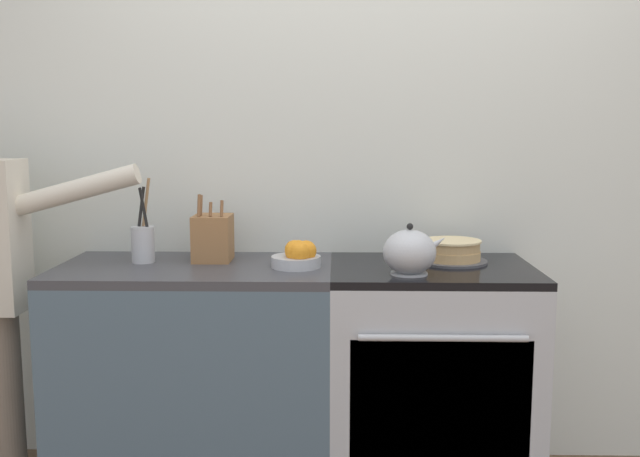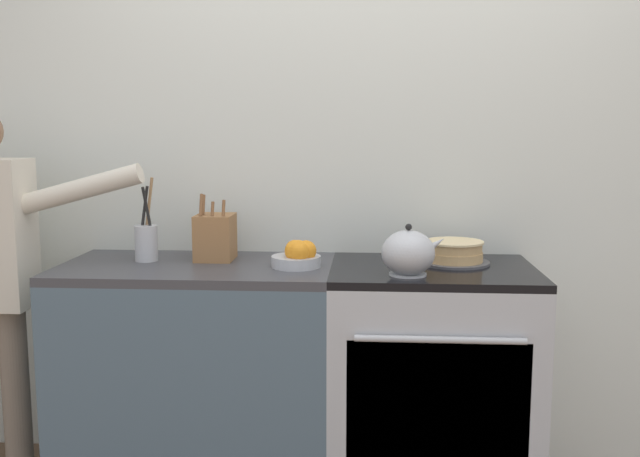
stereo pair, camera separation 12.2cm
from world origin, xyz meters
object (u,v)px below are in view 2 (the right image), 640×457
(layer_cake, at_px, (454,253))
(tea_kettle, at_px, (409,253))
(utensil_crock, at_px, (146,241))
(knife_block, at_px, (215,237))
(stove_range, at_px, (430,381))
(fruit_bowl, at_px, (298,255))

(layer_cake, xyz_separation_m, tea_kettle, (-0.19, -0.24, 0.04))
(layer_cake, bearing_deg, tea_kettle, -128.88)
(tea_kettle, distance_m, utensil_crock, 1.06)
(tea_kettle, xyz_separation_m, knife_block, (-0.76, 0.25, 0.01))
(stove_range, distance_m, tea_kettle, 0.57)
(layer_cake, distance_m, knife_block, 0.96)
(utensil_crock, distance_m, fruit_bowl, 0.63)
(utensil_crock, bearing_deg, knife_block, 9.25)
(tea_kettle, relative_size, fruit_bowl, 1.25)
(knife_block, bearing_deg, tea_kettle, -18.40)
(layer_cake, bearing_deg, stove_range, -137.33)
(tea_kettle, height_order, utensil_crock, utensil_crock)
(knife_block, xyz_separation_m, fruit_bowl, (0.35, -0.14, -0.04))
(knife_block, bearing_deg, utensil_crock, -170.75)
(stove_range, bearing_deg, layer_cake, 42.67)
(stove_range, xyz_separation_m, utensil_crock, (-1.14, 0.05, 0.54))
(layer_cake, height_order, tea_kettle, tea_kettle)
(stove_range, relative_size, utensil_crock, 2.71)
(layer_cake, bearing_deg, knife_block, 178.98)
(layer_cake, height_order, knife_block, knife_block)
(stove_range, relative_size, fruit_bowl, 4.78)
(tea_kettle, xyz_separation_m, fruit_bowl, (-0.42, 0.12, -0.03))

